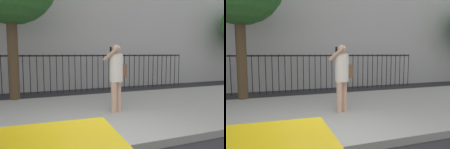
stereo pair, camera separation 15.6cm
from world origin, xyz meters
The scene contains 3 objects.
sidewalk centered at (0.00, 2.20, 0.07)m, with size 28.00×4.40×0.15m, color #9E9B93.
iron_fence centered at (0.00, 5.90, 1.02)m, with size 12.03×0.04×1.60m.
pedestrian_on_phone centered at (0.98, 1.96, 1.14)m, with size 0.72×0.63×1.70m.
Camera 2 is at (-0.83, -2.99, 1.63)m, focal length 33.44 mm.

